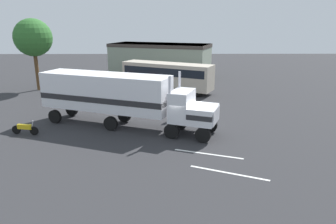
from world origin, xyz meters
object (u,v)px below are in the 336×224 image
(semi_truck, at_px, (118,95))
(parked_bus, at_px, (167,74))
(person_bystander, at_px, (173,111))
(parked_car, at_px, (76,92))
(motorcycle, at_px, (25,128))
(tree_left, at_px, (33,38))

(semi_truck, xyz_separation_m, parked_bus, (3.91, 12.72, -0.46))
(person_bystander, xyz_separation_m, parked_bus, (-0.45, 11.39, 1.17))
(parked_car, xyz_separation_m, motorcycle, (-0.87, -10.58, -0.33))
(person_bystander, distance_m, tree_left, 21.14)
(semi_truck, xyz_separation_m, tree_left, (-11.84, 13.80, 3.71))
(parked_bus, bearing_deg, motorcycle, -125.99)
(semi_truck, height_order, person_bystander, semi_truck)
(person_bystander, bearing_deg, semi_truck, -163.13)
(semi_truck, xyz_separation_m, motorcycle, (-6.68, -1.86, -2.04))
(parked_car, bearing_deg, parked_bus, 22.38)
(motorcycle, bearing_deg, parked_bus, 54.01)
(parked_bus, xyz_separation_m, tree_left, (-15.76, 1.08, 4.17))
(parked_car, bearing_deg, semi_truck, -56.32)
(parked_bus, bearing_deg, semi_truck, -107.10)
(parked_bus, distance_m, motorcycle, 18.09)
(parked_bus, bearing_deg, person_bystander, -87.73)
(person_bystander, height_order, tree_left, tree_left)
(parked_bus, height_order, motorcycle, parked_bus)
(semi_truck, distance_m, parked_car, 10.61)
(person_bystander, height_order, motorcycle, person_bystander)
(semi_truck, relative_size, person_bystander, 8.65)
(motorcycle, distance_m, tree_left, 17.46)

